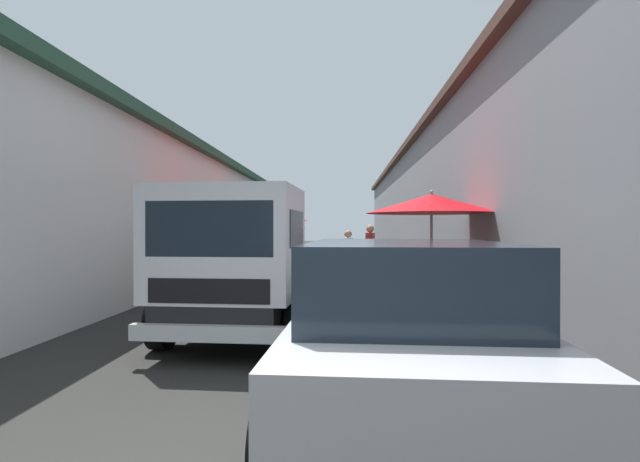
# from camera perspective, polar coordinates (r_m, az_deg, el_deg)

# --- Properties ---
(ground) EXTENTS (90.00, 90.00, 0.00)m
(ground) POSITION_cam_1_polar(r_m,az_deg,el_deg) (16.09, 0.35, -5.26)
(ground) COLOR #282826
(building_left_whitewash) EXTENTS (49.80, 7.50, 3.99)m
(building_left_whitewash) POSITION_cam_1_polar(r_m,az_deg,el_deg) (19.77, -19.92, 1.57)
(building_left_whitewash) COLOR silver
(building_left_whitewash) RESTS_ON ground
(building_right_concrete) EXTENTS (49.80, 7.50, 5.16)m
(building_right_concrete) POSITION_cam_1_polar(r_m,az_deg,el_deg) (19.33, 21.70, 3.34)
(building_right_concrete) COLOR gray
(building_right_concrete) RESTS_ON ground
(fruit_stall_mid_lane) EXTENTS (2.48, 2.48, 2.34)m
(fruit_stall_mid_lane) POSITION_cam_1_polar(r_m,az_deg,el_deg) (15.96, -5.93, 1.24)
(fruit_stall_mid_lane) COLOR #9E9EA3
(fruit_stall_mid_lane) RESTS_ON ground
(fruit_stall_far_right) EXTENTS (2.59, 2.59, 2.46)m
(fruit_stall_far_right) POSITION_cam_1_polar(r_m,az_deg,el_deg) (11.84, -11.06, 2.35)
(fruit_stall_far_right) COLOR #9E9EA3
(fruit_stall_far_right) RESTS_ON ground
(fruit_stall_near_left) EXTENTS (2.67, 2.67, 2.33)m
(fruit_stall_near_left) POSITION_cam_1_polar(r_m,az_deg,el_deg) (10.15, 13.04, 1.54)
(fruit_stall_near_left) COLOR #9E9EA3
(fruit_stall_near_left) RESTS_ON ground
(hatchback_car) EXTENTS (3.98, 2.06, 1.45)m
(hatchback_car) POSITION_cam_1_polar(r_m,az_deg,el_deg) (4.19, 9.80, -11.00)
(hatchback_car) COLOR #ADAFB5
(hatchback_car) RESTS_ON ground
(delivery_truck) EXTENTS (5.01, 2.17, 2.08)m
(delivery_truck) POSITION_cam_1_polar(r_m,az_deg,el_deg) (6.96, -9.10, -3.98)
(delivery_truck) COLOR black
(delivery_truck) RESTS_ON ground
(vendor_by_crates) EXTENTS (0.61, 0.27, 1.51)m
(vendor_by_crates) POSITION_cam_1_polar(r_m,az_deg,el_deg) (13.27, 3.31, -2.73)
(vendor_by_crates) COLOR navy
(vendor_by_crates) RESTS_ON ground
(vendor_in_shade) EXTENTS (0.65, 0.29, 1.66)m
(vendor_in_shade) POSITION_cam_1_polar(r_m,az_deg,el_deg) (13.93, 5.91, -2.14)
(vendor_in_shade) COLOR navy
(vendor_in_shade) RESTS_ON ground
(parked_scooter) EXTENTS (1.65, 0.64, 1.14)m
(parked_scooter) POSITION_cam_1_polar(r_m,az_deg,el_deg) (15.02, 7.39, -3.94)
(parked_scooter) COLOR black
(parked_scooter) RESTS_ON ground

